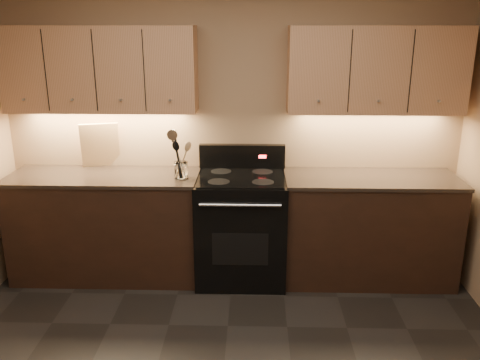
{
  "coord_description": "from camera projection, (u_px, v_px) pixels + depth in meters",
  "views": [
    {
      "loc": [
        0.19,
        -2.41,
        2.18
      ],
      "look_at": [
        0.08,
        1.45,
        0.97
      ],
      "focal_mm": 38.0,
      "sensor_mm": 36.0,
      "label": 1
    }
  ],
  "objects": [
    {
      "name": "outlet_plate",
      "position": [
        89.0,
        145.0,
        4.56
      ],
      "size": [
        0.08,
        0.01,
        0.12
      ],
      "primitive_type": "cube",
      "color": "#B2B5BA",
      "rests_on": "wall_back"
    },
    {
      "name": "stove",
      "position": [
        241.0,
        226.0,
        4.41
      ],
      "size": [
        0.76,
        0.68,
        1.14
      ],
      "color": "black",
      "rests_on": "ground"
    },
    {
      "name": "black_turner",
      "position": [
        181.0,
        156.0,
        4.15
      ],
      "size": [
        0.16,
        0.14,
        0.38
      ],
      "primitive_type": null,
      "rotation": [
        -0.18,
        -0.16,
        0.26
      ],
      "color": "black",
      "rests_on": "utensil_crock"
    },
    {
      "name": "black_spoon",
      "position": [
        180.0,
        157.0,
        4.2
      ],
      "size": [
        0.09,
        0.16,
        0.33
      ],
      "primitive_type": null,
      "rotation": [
        0.3,
        -0.04,
        -0.15
      ],
      "color": "black",
      "rests_on": "utensil_crock"
    },
    {
      "name": "upper_cab_left",
      "position": [
        100.0,
        69.0,
        4.21
      ],
      "size": [
        1.6,
        0.3,
        0.7
      ],
      "primitive_type": "cube",
      "color": "tan",
      "rests_on": "wall_back"
    },
    {
      "name": "counter_left",
      "position": [
        107.0,
        225.0,
        4.47
      ],
      "size": [
        1.62,
        0.62,
        0.93
      ],
      "color": "black",
      "rests_on": "ground"
    },
    {
      "name": "counter_right",
      "position": [
        368.0,
        228.0,
        4.4
      ],
      "size": [
        1.46,
        0.62,
        0.93
      ],
      "color": "black",
      "rests_on": "ground"
    },
    {
      "name": "steel_skimmer",
      "position": [
        185.0,
        154.0,
        4.15
      ],
      "size": [
        0.2,
        0.11,
        0.4
      ],
      "primitive_type": null,
      "rotation": [
        -0.02,
        -0.28,
        -0.09
      ],
      "color": "silver",
      "rests_on": "utensil_crock"
    },
    {
      "name": "wooden_spoon",
      "position": [
        177.0,
        159.0,
        4.19
      ],
      "size": [
        0.17,
        0.1,
        0.3
      ],
      "primitive_type": null,
      "rotation": [
        -0.01,
        0.37,
        0.31
      ],
      "color": "tan",
      "rests_on": "utensil_crock"
    },
    {
      "name": "upper_cab_right",
      "position": [
        376.0,
        70.0,
        4.15
      ],
      "size": [
        1.44,
        0.3,
        0.7
      ],
      "primitive_type": "cube",
      "color": "tan",
      "rests_on": "wall_back"
    },
    {
      "name": "cutting_board",
      "position": [
        100.0,
        145.0,
        4.5
      ],
      "size": [
        0.35,
        0.21,
        0.41
      ],
      "primitive_type": "cube",
      "rotation": [
        0.25,
        0.0,
        0.28
      ],
      "color": "tan",
      "rests_on": "counter_left"
    },
    {
      "name": "utensil_crock",
      "position": [
        181.0,
        171.0,
        4.22
      ],
      "size": [
        0.15,
        0.15,
        0.14
      ],
      "color": "white",
      "rests_on": "counter_left"
    },
    {
      "name": "wall_back",
      "position": [
        233.0,
        126.0,
        4.47
      ],
      "size": [
        4.0,
        0.04,
        2.6
      ],
      "primitive_type": "cube",
      "color": "#997D5A",
      "rests_on": "ground"
    }
  ]
}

